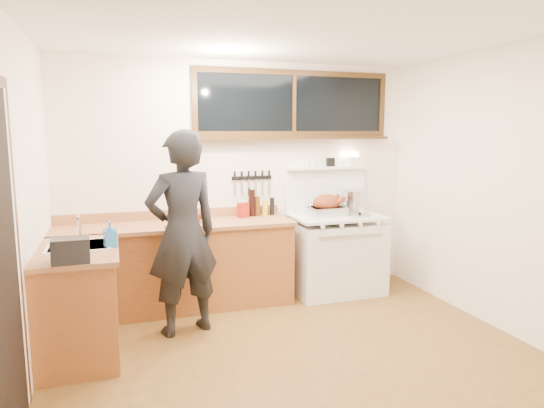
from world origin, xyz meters
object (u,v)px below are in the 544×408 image
object	(u,v)px
vintage_stove	(335,252)
man	(182,233)
cutting_board	(190,219)
roast_turkey	(327,207)

from	to	relation	value
vintage_stove	man	distance (m)	1.97
vintage_stove	cutting_board	bearing A→B (deg)	-177.40
vintage_stove	cutting_board	xyz separation A→B (m)	(-1.67, -0.08, 0.49)
vintage_stove	cutting_board	distance (m)	1.74
man	cutting_board	world-z (taller)	man
vintage_stove	man	xyz separation A→B (m)	(-1.82, -0.61, 0.46)
vintage_stove	roast_turkey	xyz separation A→B (m)	(-0.12, 0.00, 0.53)
cutting_board	roast_turkey	distance (m)	1.55
man	roast_turkey	size ratio (longest dim) A/B	4.17
man	vintage_stove	bearing A→B (deg)	18.49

